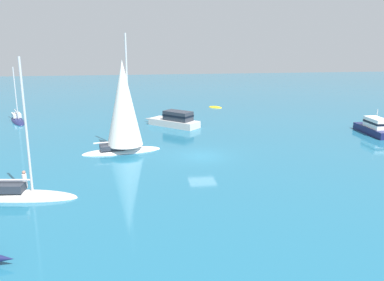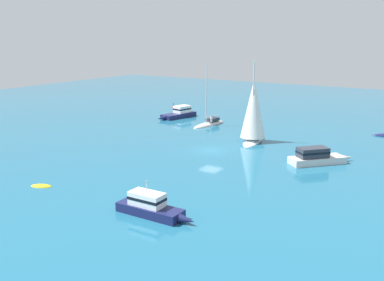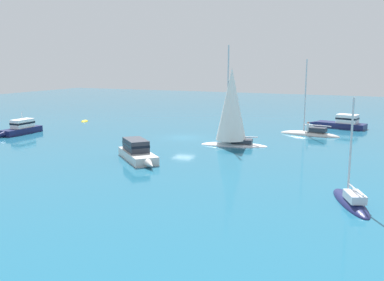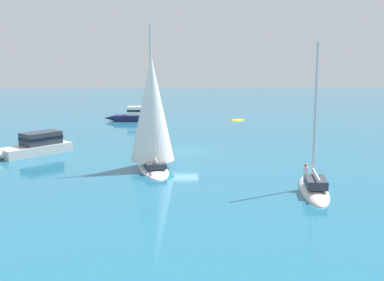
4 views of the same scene
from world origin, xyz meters
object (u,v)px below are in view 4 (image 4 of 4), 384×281
Objects in this scene: powerboat at (136,115)px; ketch at (152,116)px; motor_cruiser at (36,145)px; ketch_1 at (314,188)px; rib at (238,120)px.

powerboat is 28.07m from ketch.
ketch reaches higher than motor_cruiser.
rib is (-1.16, 34.60, -0.16)m from ketch_1.
rib is (9.65, 27.72, -4.09)m from ketch.
ketch is at bearing -133.67° from rib.
motor_cruiser is 12.50m from ketch.
ketch is 13.40m from ketch_1.
ketch_1 is at bearing 112.58° from powerboat.
rib is (20.23, 21.94, -0.79)m from motor_cruiser.
ketch_1 is (10.81, -6.87, -3.93)m from ketch.
ketch reaches higher than rib.
ketch reaches higher than powerboat.
motor_cruiser is 22.93m from powerboat.
motor_cruiser is 2.97× the size of rib.
motor_cruiser is 29.85m from rib.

